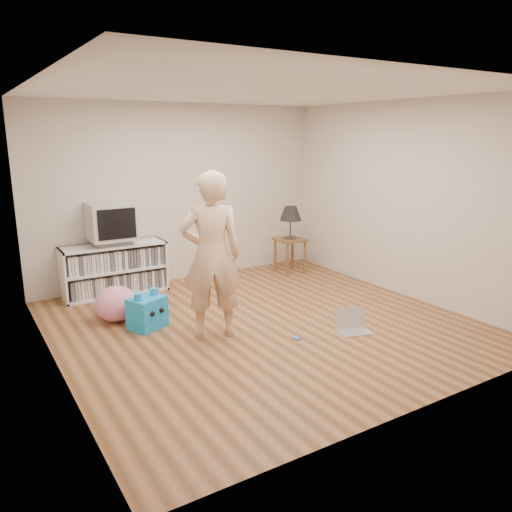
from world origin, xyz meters
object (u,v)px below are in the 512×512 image
Objects in this scene: table_lamp at (291,214)px; crt_tv at (111,221)px; side_table at (290,247)px; media_unit at (114,269)px; person at (211,256)px; plush_pink at (116,304)px; laptop at (352,325)px; dvd_deck at (113,242)px; plush_blue at (147,312)px.

crt_tv is at bearing 172.26° from table_lamp.
media_unit is at bearing 171.86° from side_table.
plush_pink is at bearing -33.24° from person.
media_unit reaches higher than laptop.
side_table is (2.70, -0.37, -0.60)m from crt_tv.
dvd_deck is at bearing 74.18° from plush_pink.
table_lamp is 3.06m from plush_blue.
table_lamp is at bearing 180.00° from side_table.
table_lamp is (2.70, -0.37, 0.21)m from dvd_deck.
crt_tv is 1.34m from plush_pink.
plush_blue is at bearing -92.39° from crt_tv.
plush_blue is (-2.76, -1.08, -0.75)m from table_lamp.
side_table is (2.70, -0.37, -0.32)m from dvd_deck.
media_unit is 2.55× the size of side_table.
dvd_deck is 0.75× the size of crt_tv.
person reaches higher than plush_blue.
dvd_deck is at bearing -57.59° from person.
dvd_deck is 0.82× the size of side_table.
plush_blue is at bearing -158.55° from table_lamp.
plush_blue is (-2.76, -1.08, -0.23)m from side_table.
plush_blue is at bearing 161.20° from laptop.
person reaches higher than table_lamp.
laptop is (1.87, -2.76, -0.28)m from media_unit.
crt_tv is 1.42× the size of laptop.
laptop is at bearing -55.90° from media_unit.
table_lamp is at bearing 85.79° from laptop.
table_lamp is 1.22× the size of laptop.
plush_blue is (-1.93, 1.29, 0.12)m from laptop.
dvd_deck is 0.25× the size of person.
dvd_deck is 0.91× the size of plush_pink.
crt_tv reaches higher than table_lamp.
laptop is at bearing -58.02° from plush_blue.
media_unit is 2.18m from person.
dvd_deck is 0.87× the size of table_lamp.
side_table is 0.31× the size of person.
crt_tv is (0.00, -0.02, 0.67)m from media_unit.
side_table reaches higher than plush_pink.
person is at bearing -76.81° from dvd_deck.
side_table is 1.30× the size of laptop.
side_table is at bearing -7.74° from crt_tv.
crt_tv reaches higher than side_table.
media_unit is at bearing 90.00° from crt_tv.
person is at bearing -143.11° from side_table.
laptop is at bearing -38.36° from plush_pink.
media_unit is 2.96× the size of plush_blue.
media_unit is at bearing -57.69° from person.
dvd_deck reaches higher than side_table.
laptop is 2.33m from plush_blue.
crt_tv is at bearing 63.39° from plush_blue.
crt_tv is (0.00, -0.00, 0.29)m from dvd_deck.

